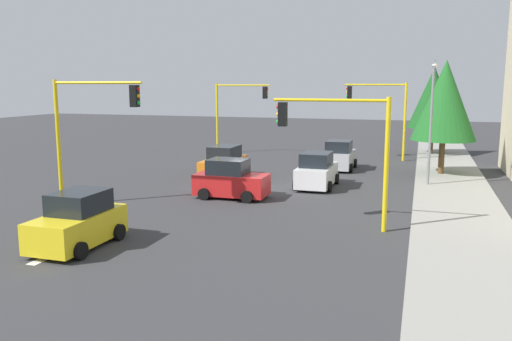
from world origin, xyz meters
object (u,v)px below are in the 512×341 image
object	(u,v)px
traffic_signal_near_left	(338,135)
car_yellow	(78,222)
car_silver	(339,156)
tree_roadside_far	(433,98)
car_red	(231,180)
traffic_signal_near_right	(89,118)
street_lamp_curbside	(432,110)
tree_roadside_mid	(445,100)
car_white	(317,171)
traffic_signal_far_left	(381,106)
traffic_signal_far_right	(237,104)
car_orange	(224,164)

from	to	relation	value
traffic_signal_near_left	car_yellow	world-z (taller)	traffic_signal_near_left
car_silver	tree_roadside_far	bearing A→B (deg)	147.55
tree_roadside_far	car_red	size ratio (longest dim) A/B	1.94
tree_roadside_far	car_yellow	size ratio (longest dim) A/B	1.89
traffic_signal_near_right	tree_roadside_far	xyz separation A→B (m)	(-24.00, 15.24, 0.46)
street_lamp_curbside	tree_roadside_far	size ratio (longest dim) A/B	0.99
tree_roadside_mid	car_white	distance (m)	9.78
street_lamp_curbside	car_silver	distance (m)	8.30
traffic_signal_far_left	car_yellow	xyz separation A→B (m)	(25.24, -8.44, -3.21)
traffic_signal_far_right	traffic_signal_far_left	bearing A→B (deg)	90.00
car_yellow	traffic_signal_near_right	bearing A→B (deg)	-150.10
tree_roadside_mid	tree_roadside_far	size ratio (longest dim) A/B	1.02
car_white	traffic_signal_far_right	bearing A→B (deg)	-143.17
traffic_signal_far_left	street_lamp_curbside	size ratio (longest dim) A/B	0.83
tree_roadside_far	car_red	distance (m)	22.62
tree_roadside_far	car_orange	world-z (taller)	tree_roadside_far
street_lamp_curbside	tree_roadside_mid	distance (m)	4.48
tree_roadside_far	car_white	world-z (taller)	tree_roadside_far
car_white	tree_roadside_mid	bearing A→B (deg)	131.41
tree_roadside_mid	car_orange	size ratio (longest dim) A/B	1.76
car_white	car_silver	distance (m)	6.52
street_lamp_curbside	car_red	world-z (taller)	street_lamp_curbside
car_silver	car_yellow	bearing A→B (deg)	-17.44
car_white	car_orange	distance (m)	6.11
traffic_signal_far_right	car_silver	world-z (taller)	traffic_signal_far_right
traffic_signal_far_left	car_red	world-z (taller)	traffic_signal_far_left
tree_roadside_far	car_orange	bearing A→B (deg)	-39.59
tree_roadside_mid	car_silver	world-z (taller)	tree_roadside_mid
car_orange	street_lamp_curbside	bearing A→B (deg)	92.12
tree_roadside_mid	car_white	world-z (taller)	tree_roadside_mid
car_yellow	car_white	bearing A→B (deg)	155.81
traffic_signal_near_left	car_red	xyz separation A→B (m)	(-4.00, -6.01, -2.84)
car_red	traffic_signal_far_right	bearing A→B (deg)	-161.57
tree_roadside_mid	car_orange	bearing A→B (deg)	-69.27
traffic_signal_near_right	car_silver	xyz separation A→B (m)	(-14.55, 9.23, -3.28)
car_yellow	tree_roadside_mid	bearing A→B (deg)	146.53
car_white	car_red	bearing A→B (deg)	-41.88
traffic_signal_near_right	car_white	size ratio (longest dim) A/B	1.49
traffic_signal_near_left	car_yellow	xyz separation A→B (m)	(5.24, -8.35, -2.84)
traffic_signal_near_right	car_red	size ratio (longest dim) A/B	1.62
tree_roadside_mid	tree_roadside_far	xyz separation A→B (m)	(-10.00, -0.50, -0.08)
car_orange	traffic_signal_near_left	bearing A→B (deg)	42.47
traffic_signal_far_left	car_red	xyz separation A→B (m)	(16.00, -6.10, -3.21)
traffic_signal_near_left	traffic_signal_far_right	size ratio (longest dim) A/B	0.91
traffic_signal_near_left	tree_roadside_mid	size ratio (longest dim) A/B	0.73
street_lamp_curbside	car_yellow	bearing A→B (deg)	-38.76
street_lamp_curbside	tree_roadside_far	world-z (taller)	tree_roadside_far
traffic_signal_far_left	tree_roadside_mid	size ratio (longest dim) A/B	0.81
traffic_signal_far_left	street_lamp_curbside	xyz separation A→B (m)	(10.39, 3.48, 0.24)
car_red	car_orange	bearing A→B (deg)	-155.24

